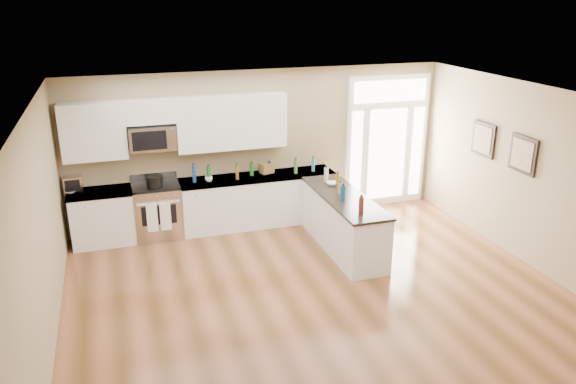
# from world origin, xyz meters

# --- Properties ---
(ground) EXTENTS (8.00, 8.00, 0.00)m
(ground) POSITION_xyz_m (0.00, 0.00, 0.00)
(ground) COLOR brown
(room_shell) EXTENTS (8.00, 8.00, 8.00)m
(room_shell) POSITION_xyz_m (0.00, 0.00, 1.71)
(room_shell) COLOR #9D8963
(room_shell) RESTS_ON ground
(back_cabinet_left) EXTENTS (1.10, 0.66, 0.94)m
(back_cabinet_left) POSITION_xyz_m (-2.87, 3.69, 0.44)
(back_cabinet_left) COLOR white
(back_cabinet_left) RESTS_ON ground
(back_cabinet_right) EXTENTS (2.85, 0.66, 0.94)m
(back_cabinet_right) POSITION_xyz_m (-0.16, 3.69, 0.44)
(back_cabinet_right) COLOR white
(back_cabinet_right) RESTS_ON ground
(peninsula_cabinet) EXTENTS (0.69, 2.32, 0.94)m
(peninsula_cabinet) POSITION_xyz_m (0.93, 2.24, 0.43)
(peninsula_cabinet) COLOR white
(peninsula_cabinet) RESTS_ON ground
(upper_cabinet_left) EXTENTS (1.04, 0.33, 0.95)m
(upper_cabinet_left) POSITION_xyz_m (-2.88, 3.83, 1.93)
(upper_cabinet_left) COLOR white
(upper_cabinet_left) RESTS_ON room_shell
(upper_cabinet_right) EXTENTS (1.94, 0.33, 0.95)m
(upper_cabinet_right) POSITION_xyz_m (-0.57, 3.83, 1.93)
(upper_cabinet_right) COLOR white
(upper_cabinet_right) RESTS_ON room_shell
(upper_cabinet_short) EXTENTS (0.82, 0.33, 0.40)m
(upper_cabinet_short) POSITION_xyz_m (-1.95, 3.83, 2.20)
(upper_cabinet_short) COLOR white
(upper_cabinet_short) RESTS_ON room_shell
(microwave) EXTENTS (0.78, 0.41, 0.42)m
(microwave) POSITION_xyz_m (-1.95, 3.80, 1.76)
(microwave) COLOR silver
(microwave) RESTS_ON room_shell
(entry_door) EXTENTS (1.70, 0.10, 2.60)m
(entry_door) POSITION_xyz_m (2.55, 3.95, 1.30)
(entry_door) COLOR white
(entry_door) RESTS_ON ground
(wall_art_near) EXTENTS (0.05, 0.58, 0.58)m
(wall_art_near) POSITION_xyz_m (3.47, 2.20, 1.70)
(wall_art_near) COLOR black
(wall_art_near) RESTS_ON room_shell
(wall_art_far) EXTENTS (0.05, 0.58, 0.58)m
(wall_art_far) POSITION_xyz_m (3.47, 1.20, 1.70)
(wall_art_far) COLOR black
(wall_art_far) RESTS_ON room_shell
(kitchen_range) EXTENTS (0.80, 0.71, 1.08)m
(kitchen_range) POSITION_xyz_m (-1.97, 3.69, 0.48)
(kitchen_range) COLOR silver
(kitchen_range) RESTS_ON ground
(stockpot) EXTENTS (0.32, 0.32, 0.21)m
(stockpot) POSITION_xyz_m (-1.98, 3.57, 1.06)
(stockpot) COLOR black
(stockpot) RESTS_ON kitchen_range
(toaster_oven) EXTENTS (0.32, 0.26, 0.26)m
(toaster_oven) POSITION_xyz_m (-3.30, 3.82, 1.07)
(toaster_oven) COLOR silver
(toaster_oven) RESTS_ON back_cabinet_left
(cardboard_box) EXTENTS (0.27, 0.23, 0.19)m
(cardboard_box) POSITION_xyz_m (0.05, 3.80, 1.03)
(cardboard_box) COLOR brown
(cardboard_box) RESTS_ON back_cabinet_right
(bowl_left) EXTENTS (0.21, 0.21, 0.04)m
(bowl_left) POSITION_xyz_m (-3.35, 3.73, 0.96)
(bowl_left) COLOR white
(bowl_left) RESTS_ON back_cabinet_left
(bowl_peninsula) EXTENTS (0.20, 0.20, 0.06)m
(bowl_peninsula) POSITION_xyz_m (0.93, 2.79, 0.97)
(bowl_peninsula) COLOR white
(bowl_peninsula) RESTS_ON peninsula_cabinet
(cup_counter) EXTENTS (0.16, 0.16, 0.10)m
(cup_counter) POSITION_xyz_m (-1.06, 3.63, 0.99)
(cup_counter) COLOR white
(cup_counter) RESTS_ON back_cabinet_right
(counter_bottles) EXTENTS (2.36, 2.46, 0.32)m
(counter_bottles) POSITION_xyz_m (0.24, 3.02, 1.07)
(counter_bottles) COLOR #19591E
(counter_bottles) RESTS_ON back_cabinet_right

